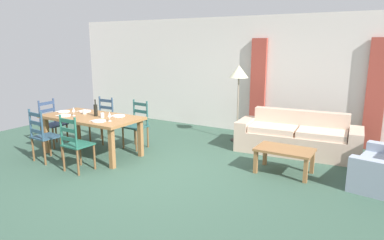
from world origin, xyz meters
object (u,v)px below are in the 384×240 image
object	(u,v)px
dining_table	(92,121)
dining_chair_near_left	(43,136)
wine_bottle	(96,110)
coffee_cup_primary	(102,115)
coffee_cup_secondary	(84,112)
dining_chair_far_left	(103,120)
couch	(297,138)
dining_chair_head_west	(52,123)
wine_glass_near_left	(74,110)
dining_chair_near_right	(75,144)
coffee_table	(285,152)
standing_lamp	(239,76)
wine_glass_near_right	(110,115)
dining_chair_far_right	(137,125)

from	to	relation	value
dining_table	dining_chair_near_left	world-z (taller)	dining_chair_near_left
dining_table	wine_bottle	bearing A→B (deg)	32.94
coffee_cup_primary	coffee_cup_secondary	bearing A→B (deg)	173.10
dining_chair_far_left	couch	distance (m)	4.04
dining_chair_head_west	coffee_cup_primary	xyz separation A→B (m)	(1.45, 0.00, 0.32)
wine_glass_near_left	dining_chair_head_west	bearing A→B (deg)	170.36
dining_chair_far_left	wine_bottle	bearing A→B (deg)	-52.08
dining_table	dining_chair_head_west	world-z (taller)	dining_chair_head_west
dining_chair_near_right	coffee_cup_primary	size ratio (longest dim) A/B	10.67
dining_chair_near_right	coffee_table	world-z (taller)	dining_chair_near_right
dining_chair_near_left	standing_lamp	size ratio (longest dim) A/B	0.59
wine_glass_near_right	coffee_table	size ratio (longest dim) A/B	0.18
dining_chair_far_left	standing_lamp	distance (m)	3.05
dining_chair_far_left	coffee_table	distance (m)	3.91
coffee_cup_secondary	dining_chair_near_right	bearing A→B (deg)	-50.65
dining_chair_head_west	dining_chair_far_left	bearing A→B (deg)	47.25
wine_bottle	coffee_table	xyz separation A→B (m)	(3.35, 0.85, -0.51)
dining_chair_near_left	dining_chair_far_right	bearing A→B (deg)	60.04
dining_table	wine_glass_near_right	world-z (taller)	wine_glass_near_right
coffee_cup_primary	wine_glass_near_right	bearing A→B (deg)	-23.91
wine_glass_near_left	coffee_table	world-z (taller)	wine_glass_near_left
dining_chair_far_right	wine_bottle	xyz separation A→B (m)	(-0.36, -0.75, 0.39)
dining_chair_far_right	couch	xyz separation A→B (m)	(2.90, 1.32, -0.19)
dining_table	standing_lamp	distance (m)	3.12
dining_chair_far_right	dining_chair_near_right	bearing A→B (deg)	-89.72
dining_chair_far_right	wine_bottle	size ratio (longest dim) A/B	3.04
coffee_cup_secondary	coffee_cup_primary	bearing A→B (deg)	-6.90
wine_glass_near_left	coffee_cup_secondary	size ratio (longest dim) A/B	1.79
couch	coffee_table	size ratio (longest dim) A/B	2.60
coffee_cup_primary	coffee_table	xyz separation A→B (m)	(3.15, 0.89, -0.44)
dining_chair_far_left	wine_glass_near_right	xyz separation A→B (m)	(1.08, -0.89, 0.38)
coffee_table	wine_glass_near_left	bearing A→B (deg)	-164.47
dining_chair_far_left	dining_chair_near_left	bearing A→B (deg)	-88.88
dining_chair_far_left	coffee_cup_secondary	xyz separation A→B (m)	(0.21, -0.68, 0.32)
wine_bottle	wine_glass_near_right	bearing A→B (deg)	-19.20
dining_chair_far_right	coffee_cup_secondary	world-z (taller)	dining_chair_far_right
dining_chair_near_left	wine_bottle	bearing A→B (deg)	56.10
coffee_cup_secondary	wine_glass_near_left	bearing A→B (deg)	-102.04
dining_table	dining_chair_far_right	bearing A→B (deg)	61.68
dining_chair_near_right	dining_chair_head_west	size ratio (longest dim) A/B	1.00
dining_table	wine_bottle	xyz separation A→B (m)	(0.07, 0.05, 0.20)
coffee_cup_primary	coffee_table	size ratio (longest dim) A/B	0.10
dining_chair_head_west	coffee_cup_secondary	xyz separation A→B (m)	(0.91, 0.07, 0.32)
dining_chair_head_west	coffee_table	size ratio (longest dim) A/B	1.07
wine_glass_near_left	standing_lamp	world-z (taller)	standing_lamp
dining_chair_near_right	couch	distance (m)	4.09
wine_glass_near_left	coffee_cup_primary	world-z (taller)	wine_glass_near_left
coffee_table	standing_lamp	size ratio (longest dim) A/B	0.55
dining_chair_head_west	wine_glass_near_left	distance (m)	0.96
standing_lamp	wine_glass_near_left	bearing A→B (deg)	-133.25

